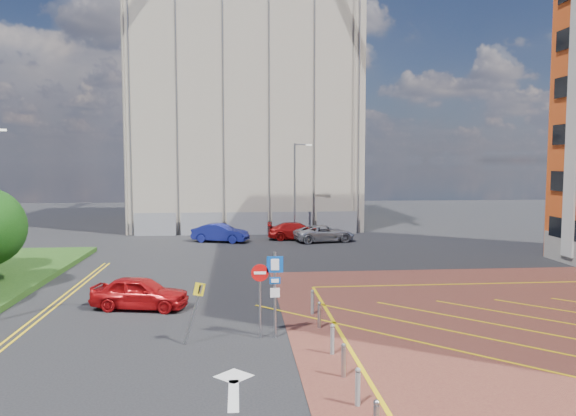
{
  "coord_description": "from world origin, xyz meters",
  "views": [
    {
      "loc": [
        -0.85,
        -19.22,
        6.54
      ],
      "look_at": [
        1.33,
        4.82,
        4.49
      ],
      "focal_mm": 35.0,
      "sensor_mm": 36.0,
      "label": 1
    }
  ],
  "objects": [
    {
      "name": "car_silver_back",
      "position": [
        6.11,
        25.13,
        0.68
      ],
      "size": [
        5.21,
        3.12,
        1.35
      ],
      "primitive_type": "imported",
      "rotation": [
        0.0,
        0.0,
        1.76
      ],
      "color": "#9B9BA1",
      "rests_on": "ground"
    },
    {
      "name": "ground",
      "position": [
        0.0,
        0.0,
        0.0
      ],
      "size": [
        140.0,
        140.0,
        0.0
      ],
      "primitive_type": "plane",
      "color": "black",
      "rests_on": "ground"
    },
    {
      "name": "construction_fence",
      "position": [
        1.0,
        30.0,
        1.0
      ],
      "size": [
        21.6,
        0.06,
        2.0
      ],
      "primitive_type": "cube",
      "color": "gray",
      "rests_on": "ground"
    },
    {
      "name": "warning_sign",
      "position": [
        -2.36,
        0.47,
        1.43
      ],
      "size": [
        0.79,
        0.43,
        2.24
      ],
      "color": "#9EA0A8",
      "rests_on": "ground"
    },
    {
      "name": "bollard_row",
      "position": [
        2.3,
        -1.67,
        0.47
      ],
      "size": [
        0.14,
        11.14,
        0.9
      ],
      "color": "#9EA0A8",
      "rests_on": "forecourt"
    },
    {
      "name": "construction_building",
      "position": [
        0.0,
        40.0,
        11.0
      ],
      "size": [
        21.2,
        19.2,
        22.0
      ],
      "primitive_type": "cube",
      "color": "#B4A693",
      "rests_on": "ground"
    },
    {
      "name": "car_red_left",
      "position": [
        -5.16,
        5.59,
        0.72
      ],
      "size": [
        4.49,
        2.52,
        1.44
      ],
      "primitive_type": "imported",
      "rotation": [
        0.0,
        0.0,
        1.37
      ],
      "color": "#B30F12",
      "rests_on": "ground"
    },
    {
      "name": "sign_cluster",
      "position": [
        0.3,
        0.98,
        1.95
      ],
      "size": [
        1.17,
        0.12,
        3.2
      ],
      "color": "#9EA0A8",
      "rests_on": "ground"
    },
    {
      "name": "car_blue_back",
      "position": [
        -2.23,
        25.74,
        0.74
      ],
      "size": [
        4.76,
        2.93,
        1.48
      ],
      "primitive_type": "imported",
      "rotation": [
        0.0,
        0.0,
        1.24
      ],
      "color": "navy",
      "rests_on": "ground"
    },
    {
      "name": "car_red_back",
      "position": [
        4.07,
        26.53,
        0.71
      ],
      "size": [
        5.05,
        2.35,
        1.43
      ],
      "primitive_type": "imported",
      "rotation": [
        0.0,
        0.0,
        1.5
      ],
      "color": "#9E0E0D",
      "rests_on": "ground"
    },
    {
      "name": "lamp_back",
      "position": [
        4.08,
        28.0,
        4.36
      ],
      "size": [
        1.53,
        0.16,
        8.0
      ],
      "color": "#9EA0A8",
      "rests_on": "ground"
    }
  ]
}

